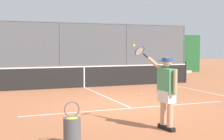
# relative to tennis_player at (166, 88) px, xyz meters

# --- Properties ---
(ground_plane) EXTENTS (60.00, 60.00, 0.00)m
(ground_plane) POSITION_rel_tennis_player_xyz_m (-0.30, -2.97, -0.92)
(ground_plane) COLOR #A8603D
(court_line_markings) EXTENTS (8.40, 9.38, 0.01)m
(court_line_markings) POSITION_rel_tennis_player_xyz_m (-0.30, -2.13, -0.92)
(court_line_markings) COLOR white
(court_line_markings) RESTS_ON ground
(fence_backdrop) EXTENTS (20.54, 1.37, 3.31)m
(fence_backdrop) POSITION_rel_tennis_player_xyz_m (-0.30, -13.55, 0.40)
(fence_backdrop) COLOR #565B60
(fence_backdrop) RESTS_ON ground
(tennis_net) EXTENTS (10.79, 0.09, 1.07)m
(tennis_net) POSITION_rel_tennis_player_xyz_m (-0.30, -7.61, -0.43)
(tennis_net) COLOR #2D2D2D
(tennis_net) RESTS_ON ground
(tennis_player) EXTENTS (0.58, 1.32, 1.88)m
(tennis_player) POSITION_rel_tennis_player_xyz_m (0.00, 0.00, 0.00)
(tennis_player) COLOR black
(tennis_player) RESTS_ON ground
(tennis_ball_near_net) EXTENTS (0.07, 0.07, 0.07)m
(tennis_ball_near_net) POSITION_rel_tennis_player_xyz_m (-1.64, -4.57, -0.89)
(tennis_ball_near_net) COLOR #D6E042
(tennis_ball_near_net) RESTS_ON ground
(ball_basket) EXTENTS (0.32, 0.32, 0.83)m
(ball_basket) POSITION_rel_tennis_player_xyz_m (2.20, 0.38, -0.62)
(ball_basket) COLOR #4C5156
(ball_basket) RESTS_ON ground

